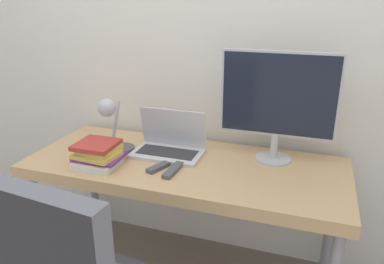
# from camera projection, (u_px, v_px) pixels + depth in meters

# --- Properties ---
(wall_back) EXTENTS (8.00, 0.05, 2.60)m
(wall_back) POSITION_uv_depth(u_px,v_px,m) (208.00, 37.00, 2.04)
(wall_back) COLOR silver
(wall_back) RESTS_ON ground_plane
(desk) EXTENTS (1.60, 0.65, 0.72)m
(desk) POSITION_uv_depth(u_px,v_px,m) (185.00, 174.00, 1.92)
(desk) COLOR tan
(desk) RESTS_ON ground_plane
(laptop) EXTENTS (0.37, 0.22, 0.23)m
(laptop) POSITION_uv_depth(u_px,v_px,m) (169.00, 145.00, 1.99)
(laptop) COLOR silver
(laptop) RESTS_ON desk
(monitor) EXTENTS (0.57, 0.18, 0.55)m
(monitor) POSITION_uv_depth(u_px,v_px,m) (278.00, 100.00, 1.82)
(monitor) COLOR #B7B7BC
(monitor) RESTS_ON desk
(desk_lamp) EXTENTS (0.14, 0.23, 0.32)m
(desk_lamp) POSITION_uv_depth(u_px,v_px,m) (112.00, 120.00, 1.90)
(desk_lamp) COLOR #4C4C51
(desk_lamp) RESTS_ON desk
(book_stack) EXTENTS (0.23, 0.21, 0.12)m
(book_stack) POSITION_uv_depth(u_px,v_px,m) (98.00, 155.00, 1.84)
(book_stack) COLOR silver
(book_stack) RESTS_ON desk
(tv_remote) EXTENTS (0.05, 0.17, 0.02)m
(tv_remote) POSITION_uv_depth(u_px,v_px,m) (173.00, 170.00, 1.79)
(tv_remote) COLOR #4C4C51
(tv_remote) RESTS_ON desk
(media_remote) EXTENTS (0.09, 0.14, 0.02)m
(media_remote) POSITION_uv_depth(u_px,v_px,m) (158.00, 167.00, 1.81)
(media_remote) COLOR #4C4C51
(media_remote) RESTS_ON desk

